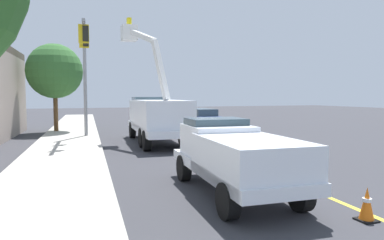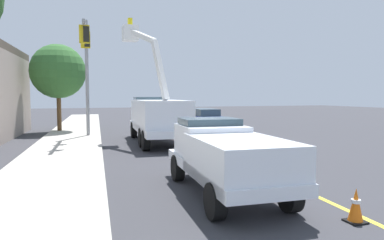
{
  "view_description": "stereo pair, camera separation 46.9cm",
  "coord_description": "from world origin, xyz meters",
  "px_view_note": "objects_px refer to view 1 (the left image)",
  "views": [
    {
      "loc": [
        -20.05,
        7.53,
        2.79
      ],
      "look_at": [
        -1.86,
        0.74,
        1.4
      ],
      "focal_mm": 32.22,
      "sensor_mm": 36.0,
      "label": 1
    },
    {
      "loc": [
        -20.21,
        7.09,
        2.79
      ],
      "look_at": [
        -1.86,
        0.74,
        1.4
      ],
      "focal_mm": 32.22,
      "sensor_mm": 36.0,
      "label": 2
    }
  ],
  "objects_px": {
    "service_pickup_truck": "(234,155)",
    "traffic_cone_trailing": "(175,129)",
    "traffic_cone_mid_rear": "(195,137)",
    "traffic_cone_mid_front": "(234,155)",
    "traffic_signal_mast": "(85,58)",
    "passing_minivan": "(202,117)",
    "utility_bucket_truck": "(157,115)",
    "traffic_cone_leading": "(367,204)"
  },
  "relations": [
    {
      "from": "service_pickup_truck",
      "to": "traffic_cone_trailing",
      "type": "relative_size",
      "value": 8.09
    },
    {
      "from": "service_pickup_truck",
      "to": "traffic_cone_mid_rear",
      "type": "bearing_deg",
      "value": -14.58
    },
    {
      "from": "service_pickup_truck",
      "to": "traffic_cone_trailing",
      "type": "height_order",
      "value": "service_pickup_truck"
    },
    {
      "from": "traffic_cone_mid_front",
      "to": "traffic_signal_mast",
      "type": "relative_size",
      "value": 0.1
    },
    {
      "from": "passing_minivan",
      "to": "service_pickup_truck",
      "type": "bearing_deg",
      "value": 160.61
    },
    {
      "from": "service_pickup_truck",
      "to": "traffic_signal_mast",
      "type": "distance_m",
      "value": 14.81
    },
    {
      "from": "utility_bucket_truck",
      "to": "traffic_cone_leading",
      "type": "distance_m",
      "value": 14.18
    },
    {
      "from": "utility_bucket_truck",
      "to": "traffic_cone_trailing",
      "type": "xyz_separation_m",
      "value": [
        3.77,
        -2.35,
        -1.28
      ]
    },
    {
      "from": "service_pickup_truck",
      "to": "passing_minivan",
      "type": "bearing_deg",
      "value": -19.39
    },
    {
      "from": "traffic_cone_mid_rear",
      "to": "traffic_cone_trailing",
      "type": "relative_size",
      "value": 1.23
    },
    {
      "from": "service_pickup_truck",
      "to": "traffic_signal_mast",
      "type": "xyz_separation_m",
      "value": [
        13.91,
        3.16,
        3.98
      ]
    },
    {
      "from": "service_pickup_truck",
      "to": "passing_minivan",
      "type": "xyz_separation_m",
      "value": [
        17.94,
        -6.31,
        -0.15
      ]
    },
    {
      "from": "service_pickup_truck",
      "to": "traffic_cone_leading",
      "type": "distance_m",
      "value": 3.5
    },
    {
      "from": "traffic_cone_leading",
      "to": "traffic_cone_mid_rear",
      "type": "relative_size",
      "value": 0.88
    },
    {
      "from": "utility_bucket_truck",
      "to": "service_pickup_truck",
      "type": "relative_size",
      "value": 1.46
    },
    {
      "from": "utility_bucket_truck",
      "to": "service_pickup_truck",
      "type": "distance_m",
      "value": 11.2
    },
    {
      "from": "traffic_cone_mid_front",
      "to": "traffic_cone_trailing",
      "type": "xyz_separation_m",
      "value": [
        11.22,
        -1.1,
        -0.03
      ]
    },
    {
      "from": "utility_bucket_truck",
      "to": "traffic_signal_mast",
      "type": "bearing_deg",
      "value": 54.4
    },
    {
      "from": "traffic_cone_mid_front",
      "to": "traffic_signal_mast",
      "type": "height_order",
      "value": "traffic_signal_mast"
    },
    {
      "from": "service_pickup_truck",
      "to": "traffic_cone_leading",
      "type": "height_order",
      "value": "service_pickup_truck"
    },
    {
      "from": "traffic_cone_mid_rear",
      "to": "passing_minivan",
      "type": "bearing_deg",
      "value": -24.58
    },
    {
      "from": "utility_bucket_truck",
      "to": "traffic_signal_mast",
      "type": "distance_m",
      "value": 5.85
    },
    {
      "from": "utility_bucket_truck",
      "to": "traffic_cone_mid_rear",
      "type": "bearing_deg",
      "value": -130.51
    },
    {
      "from": "passing_minivan",
      "to": "traffic_cone_mid_front",
      "type": "xyz_separation_m",
      "value": [
        -14.23,
        4.4,
        -0.59
      ]
    },
    {
      "from": "traffic_cone_trailing",
      "to": "traffic_cone_leading",
      "type": "bearing_deg",
      "value": 176.09
    },
    {
      "from": "passing_minivan",
      "to": "traffic_cone_trailing",
      "type": "height_order",
      "value": "passing_minivan"
    },
    {
      "from": "service_pickup_truck",
      "to": "traffic_cone_leading",
      "type": "bearing_deg",
      "value": -148.42
    },
    {
      "from": "utility_bucket_truck",
      "to": "traffic_signal_mast",
      "type": "relative_size",
      "value": 1.08
    },
    {
      "from": "utility_bucket_truck",
      "to": "traffic_cone_mid_front",
      "type": "height_order",
      "value": "utility_bucket_truck"
    },
    {
      "from": "utility_bucket_truck",
      "to": "traffic_cone_mid_rear",
      "type": "distance_m",
      "value": 2.69
    },
    {
      "from": "traffic_signal_mast",
      "to": "traffic_cone_mid_rear",
      "type": "bearing_deg",
      "value": -127.26
    },
    {
      "from": "utility_bucket_truck",
      "to": "traffic_cone_leading",
      "type": "bearing_deg",
      "value": -175.43
    },
    {
      "from": "traffic_cone_mid_rear",
      "to": "traffic_cone_trailing",
      "type": "distance_m",
      "value": 5.36
    },
    {
      "from": "traffic_cone_leading",
      "to": "traffic_cone_mid_front",
      "type": "distance_m",
      "value": 6.62
    },
    {
      "from": "passing_minivan",
      "to": "traffic_cone_mid_rear",
      "type": "bearing_deg",
      "value": 155.42
    },
    {
      "from": "traffic_cone_trailing",
      "to": "traffic_cone_mid_rear",
      "type": "bearing_deg",
      "value": 174.49
    },
    {
      "from": "utility_bucket_truck",
      "to": "passing_minivan",
      "type": "height_order",
      "value": "utility_bucket_truck"
    },
    {
      "from": "traffic_cone_trailing",
      "to": "traffic_signal_mast",
      "type": "height_order",
      "value": "traffic_signal_mast"
    },
    {
      "from": "traffic_cone_leading",
      "to": "traffic_cone_mid_front",
      "type": "bearing_deg",
      "value": -1.03
    },
    {
      "from": "utility_bucket_truck",
      "to": "traffic_cone_mid_front",
      "type": "bearing_deg",
      "value": -170.52
    },
    {
      "from": "passing_minivan",
      "to": "traffic_cone_trailing",
      "type": "distance_m",
      "value": 4.51
    },
    {
      "from": "traffic_cone_leading",
      "to": "traffic_cone_trailing",
      "type": "height_order",
      "value": "traffic_cone_leading"
    }
  ]
}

